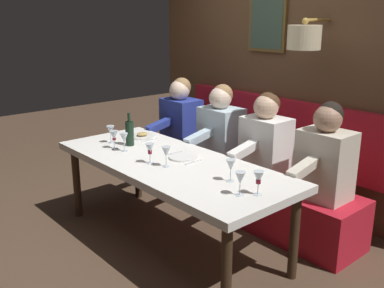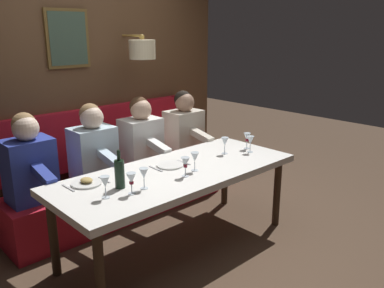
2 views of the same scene
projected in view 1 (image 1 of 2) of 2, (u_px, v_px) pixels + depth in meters
name	position (u px, v px, depth m)	size (l,w,h in m)	color
ground_plane	(171.00, 242.00, 3.75)	(12.00, 12.00, 0.00)	#4C3828
dining_table	(170.00, 168.00, 3.57)	(0.90, 2.20, 0.74)	silver
banquette_bench	(242.00, 192.00, 4.25)	(0.52, 2.40, 0.45)	red
back_wall_panel	(286.00, 69.00, 4.29)	(0.59, 3.60, 2.90)	brown
diner_nearest	(325.00, 155.00, 3.45)	(0.60, 0.40, 0.79)	beige
diner_near	(265.00, 139.00, 3.89)	(0.60, 0.40, 0.79)	white
diner_middle	(221.00, 127.00, 4.30)	(0.60, 0.40, 0.79)	silver
diner_far	(181.00, 117.00, 4.75)	(0.60, 0.40, 0.79)	#283893
place_setting_0	(183.00, 157.00, 3.61)	(0.24, 0.31, 0.01)	white
place_setting_1	(142.00, 136.00, 4.23)	(0.24, 0.31, 0.05)	silver
wine_glass_0	(259.00, 178.00, 2.84)	(0.07, 0.07, 0.16)	silver
wine_glass_1	(150.00, 149.00, 3.45)	(0.07, 0.07, 0.16)	silver
wine_glass_2	(124.00, 138.00, 3.76)	(0.07, 0.07, 0.16)	silver
wine_glass_3	(166.00, 152.00, 3.37)	(0.07, 0.07, 0.16)	silver
wine_glass_4	(231.00, 166.00, 3.07)	(0.07, 0.07, 0.16)	silver
wine_glass_5	(240.00, 179.00, 2.83)	(0.07, 0.07, 0.16)	silver
wine_glass_6	(111.00, 131.00, 4.01)	(0.07, 0.07, 0.16)	silver
wine_glass_7	(114.00, 136.00, 3.84)	(0.07, 0.07, 0.16)	silver
wine_bottle	(130.00, 133.00, 3.94)	(0.08, 0.08, 0.30)	black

